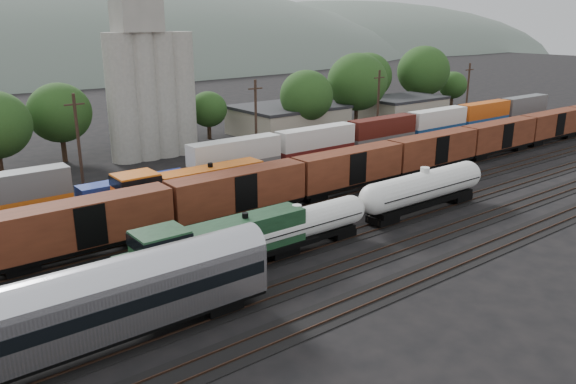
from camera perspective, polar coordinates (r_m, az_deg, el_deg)
ground at (r=54.92m, az=-0.39°, el=-3.86°), size 600.00×600.00×0.00m
tracks at (r=54.90m, az=-0.39°, el=-3.82°), size 180.00×33.20×0.20m
green_locomotive at (r=44.46m, az=-7.66°, el=-5.51°), size 17.74×3.13×4.70m
tank_car_a at (r=48.96m, az=0.89°, el=-3.47°), size 15.59×2.79×4.09m
tank_car_b at (r=60.47m, az=13.62°, el=0.41°), size 17.91×3.21×4.69m
passenger_coach at (r=35.73m, az=-20.47°, el=-11.02°), size 24.97×3.08×5.67m
orange_locomotive at (r=59.23m, az=-10.67°, el=0.30°), size 20.00×3.33×5.00m
boxcar_string at (r=71.39m, az=10.70°, el=3.42°), size 184.40×2.90×4.20m
container_wall at (r=67.48m, az=-6.15°, el=2.58°), size 160.00×2.60×5.80m
grain_silo at (r=84.52m, az=-13.85°, el=10.93°), size 13.40×5.00×29.00m
industrial_sheds at (r=86.57m, az=-11.22°, el=5.39°), size 119.38×17.26×5.10m
tree_band at (r=88.91m, az=-12.18°, el=9.04°), size 167.37×21.06×14.35m
utility_poles at (r=71.32m, az=-11.27°, el=5.92°), size 122.20×0.36×12.00m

